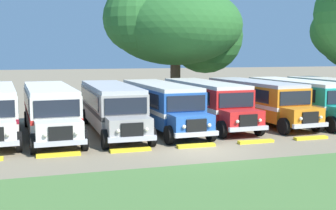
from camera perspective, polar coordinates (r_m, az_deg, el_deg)
The scene contains 14 objects.
ground_plane at distance 21.55m, azimuth 4.54°, elevation -5.96°, with size 220.00×220.00×0.00m, color #84755B.
foreground_grass_strip at distance 14.87m, azimuth 16.00°, elevation -12.11°, with size 80.00×11.03×0.01m, color #4C7538.
parked_bus_slot_2 at distance 26.36m, azimuth -15.11°, elevation -0.35°, with size 3.08×10.89×2.82m.
parked_bus_slot_3 at distance 26.73m, azimuth -7.37°, elevation -0.07°, with size 2.69×10.84×2.82m.
parked_bus_slot_4 at distance 27.66m, azimuth -0.96°, elevation 0.22°, with size 3.05×10.89×2.82m.
parked_bus_slot_5 at distance 29.41m, azimuth 4.89°, elevation 0.59°, with size 3.01×10.88×2.82m.
parked_bus_slot_6 at distance 30.93m, azimuth 11.35°, elevation 0.79°, with size 3.30×10.93×2.82m.
parked_bus_slot_7 at distance 32.33m, azimuth 16.60°, elevation 0.89°, with size 3.07×10.89×2.82m.
curb_wheelstop_2 at distance 20.99m, azimuth -14.03°, elevation -6.28°, with size 2.00×0.36×0.15m, color yellow.
curb_wheelstop_3 at distance 21.43m, azimuth -4.89°, elevation -5.83°, with size 2.00×0.36×0.15m, color yellow.
curb_wheelstop_4 at distance 22.38m, azimuth 3.66°, elevation -5.28°, with size 2.00×0.36×0.15m, color yellow.
curb_wheelstop_5 at distance 23.78m, azimuth 11.35°, elevation -4.68°, with size 2.00×0.36×0.15m, color yellow.
curb_wheelstop_6 at distance 25.56m, azimuth 18.06°, elevation -4.08°, with size 2.00×0.36×0.15m, color yellow.
broad_shade_tree at distance 39.77m, azimuth 1.02°, elevation 10.20°, with size 13.44×12.75×11.15m.
Camera 1 is at (-7.83, -19.51, 4.76)m, focal length 46.94 mm.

